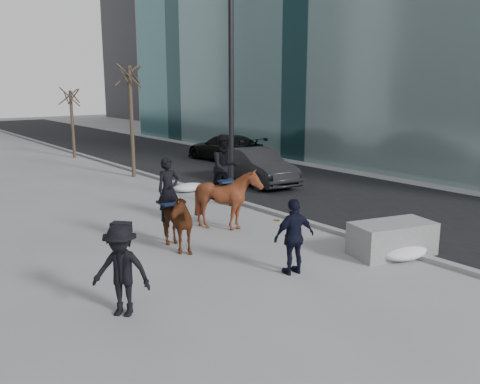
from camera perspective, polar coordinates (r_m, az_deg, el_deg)
ground at (r=12.71m, az=3.32°, el=-7.53°), size 120.00×120.00×0.00m
road at (r=24.52m, az=0.50°, el=2.08°), size 8.00×90.00×0.01m
curb at (r=22.32m, az=-7.63°, el=1.12°), size 0.25×90.00×0.12m
planter at (r=13.46m, az=16.71°, el=-5.04°), size 2.29×1.54×0.84m
car_near at (r=21.88m, az=1.83°, el=2.87°), size 2.19×4.80×1.52m
car_far at (r=28.62m, az=-1.72°, el=4.99°), size 2.54×5.23×1.47m
tree_near at (r=23.91m, az=-12.10°, el=8.33°), size 1.20×1.20×5.62m
tree_far at (r=31.21m, az=-18.33°, el=7.60°), size 1.20×1.20×4.30m
mounted_left at (r=13.25m, az=-7.69°, el=-2.74°), size 1.00×1.93×2.41m
mounted_right at (r=15.00m, az=-1.43°, el=0.02°), size 1.68×1.84×2.81m
feeder at (r=11.57m, az=6.10°, el=-5.00°), size 1.09×0.95×1.75m
camera_crew at (r=9.74m, az=-13.19°, el=-8.53°), size 1.24×1.28×1.75m
lamppost at (r=17.66m, az=-1.17°, el=14.46°), size 0.25×1.16×9.09m
snow_piles at (r=16.11m, az=5.00°, el=-2.67°), size 1.43×10.95×0.36m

